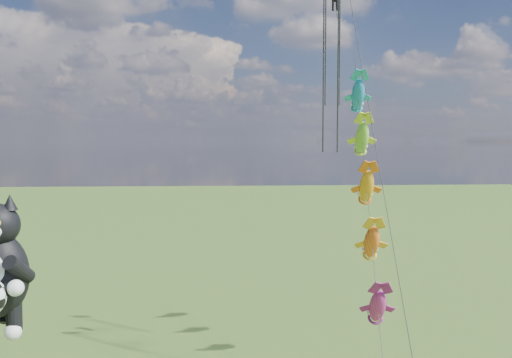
{
  "coord_description": "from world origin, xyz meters",
  "views": [
    {
      "loc": [
        8.56,
        -19.36,
        13.15
      ],
      "look_at": [
        10.71,
        11.54,
        11.12
      ],
      "focal_mm": 40.0,
      "sensor_mm": 36.0,
      "label": 1
    }
  ],
  "objects": [
    {
      "name": "fish_windsock_rig",
      "position": [
        16.66,
        10.86,
        10.69
      ],
      "size": [
        2.44,
        15.84,
        19.05
      ],
      "rotation": [
        0.0,
        0.0,
        0.19
      ],
      "color": "brown",
      "rests_on": "ground"
    },
    {
      "name": "parafoil_rig",
      "position": [
        14.71,
        9.78,
        19.44
      ],
      "size": [
        1.82,
        17.56,
        25.99
      ],
      "rotation": [
        0.0,
        0.0,
        0.1
      ],
      "color": "brown",
      "rests_on": "ground"
    }
  ]
}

